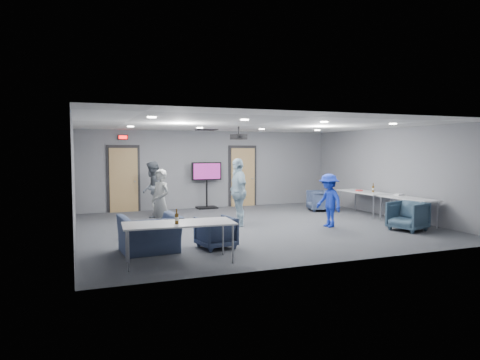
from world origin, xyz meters
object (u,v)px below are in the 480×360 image
object	(u,v)px
chair_right_c	(408,216)
person_b	(152,189)
person_a	(160,202)
table_right_b	(408,200)
bottle_front	(177,218)
projector	(239,137)
chair_right_a	(320,201)
chair_front_a	(216,232)
tv_stand	(207,182)
person_d	(329,200)
person_c	(238,192)
table_front_left	(179,225)
chair_front_b	(150,234)
bottle_right	(373,189)
table_right_a	(364,193)

from	to	relation	value
chair_right_c	person_b	bearing A→B (deg)	-145.23
person_a	table_right_b	xyz separation A→B (m)	(6.56, -1.07, -0.10)
person_b	bottle_front	world-z (taller)	person_b
projector	chair_right_a	bearing A→B (deg)	4.25
chair_right_a	chair_front_a	size ratio (longest dim) A/B	1.05
tv_stand	person_d	bearing A→B (deg)	-66.50
person_c	projector	bearing A→B (deg)	158.75
person_a	table_front_left	distance (m)	2.79
chair_right_c	chair_front_b	xyz separation A→B (m)	(-6.45, 0.01, -0.00)
bottle_right	chair_front_b	bearing A→B (deg)	-161.95
table_right_a	bottle_right	size ratio (longest dim) A/B	6.71
person_c	chair_front_a	distance (m)	2.73
chair_right_a	table_front_left	xyz separation A→B (m)	(-5.88, -4.82, 0.34)
bottle_front	bottle_right	world-z (taller)	bottle_right
bottle_front	chair_right_a	bearing A→B (deg)	39.73
person_a	table_right_b	world-z (taller)	person_a
chair_front_b	table_front_left	xyz separation A→B (m)	(0.37, -1.00, 0.32)
person_d	bottle_front	distance (m)	5.11
chair_right_c	bottle_front	bearing A→B (deg)	-96.79
person_d	table_right_b	size ratio (longest dim) A/B	0.82
chair_right_c	projector	bearing A→B (deg)	-144.40
chair_right_a	chair_front_b	world-z (taller)	chair_front_b
chair_right_c	table_front_left	bearing A→B (deg)	-97.75
person_a	person_d	world-z (taller)	person_a
bottle_front	bottle_right	distance (m)	7.77
chair_front_b	person_a	bearing A→B (deg)	-111.68
table_right_a	bottle_front	world-z (taller)	bottle_front
person_d	bottle_right	distance (m)	2.67
person_a	person_c	world-z (taller)	person_c
chair_right_c	chair_front_b	bearing A→B (deg)	-107.07
bottle_right	projector	distance (m)	4.62
chair_front_b	table_front_left	world-z (taller)	chair_front_b
chair_front_b	bottle_front	xyz separation A→B (m)	(0.30, -1.12, 0.46)
person_b	chair_right_c	world-z (taller)	person_b
bottle_front	projector	distance (m)	4.89
projector	person_c	bearing A→B (deg)	-127.48
person_b	table_front_left	xyz separation A→B (m)	(-0.42, -5.46, -0.16)
person_b	chair_front_a	distance (m)	4.63
bottle_front	person_a	bearing A→B (deg)	85.16
person_a	bottle_right	size ratio (longest dim) A/B	5.59
chair_front_b	table_right_a	world-z (taller)	chair_front_b
table_front_left	chair_front_a	bearing A→B (deg)	45.55
table_front_left	person_c	bearing A→B (deg)	56.95
person_d	table_front_left	bearing A→B (deg)	-70.45
table_right_b	person_c	bearing A→B (deg)	71.54
bottle_front	projector	bearing A→B (deg)	55.54
person_c	table_right_b	xyz separation A→B (m)	(4.41, -1.47, -0.23)
person_b	projector	world-z (taller)	projector
person_c	chair_right_a	size ratio (longest dim) A/B	2.39
chair_front_b	chair_right_c	bearing A→B (deg)	175.18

